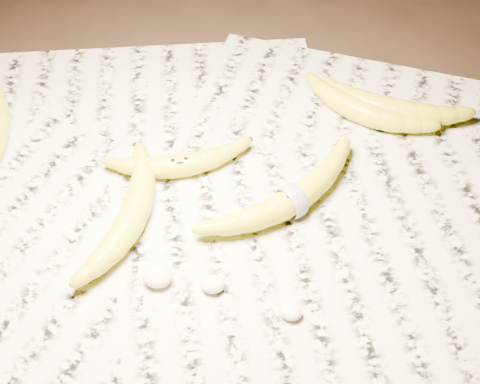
# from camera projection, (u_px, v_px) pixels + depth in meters

# --- Properties ---
(ground) EXTENTS (3.00, 3.00, 0.00)m
(ground) POSITION_uv_depth(u_px,v_px,m) (231.00, 215.00, 0.87)
(ground) COLOR black
(ground) RESTS_ON ground
(newspaper_patch) EXTENTS (0.90, 0.70, 0.01)m
(newspaper_patch) POSITION_uv_depth(u_px,v_px,m) (240.00, 204.00, 0.88)
(newspaper_patch) COLOR #BDB7A2
(newspaper_patch) RESTS_ON ground
(banana_left_b) EXTENTS (0.10, 0.21, 0.04)m
(banana_left_b) POSITION_uv_depth(u_px,v_px,m) (133.00, 214.00, 0.84)
(banana_left_b) COLOR gold
(banana_left_b) RESTS_ON newspaper_patch
(banana_center) EXTENTS (0.18, 0.10, 0.03)m
(banana_center) POSITION_uv_depth(u_px,v_px,m) (180.00, 164.00, 0.90)
(banana_center) COLOR gold
(banana_center) RESTS_ON newspaper_patch
(banana_taped) EXTENTS (0.21, 0.19, 0.04)m
(banana_taped) POSITION_uv_depth(u_px,v_px,m) (292.00, 199.00, 0.86)
(banana_taped) COLOR gold
(banana_taped) RESTS_ON newspaper_patch
(banana_upper_a) EXTENTS (0.19, 0.13, 0.04)m
(banana_upper_a) POSITION_uv_depth(u_px,v_px,m) (362.00, 110.00, 0.96)
(banana_upper_a) COLOR gold
(banana_upper_a) RESTS_ON newspaper_patch
(banana_upper_b) EXTENTS (0.20, 0.11, 0.04)m
(banana_upper_b) POSITION_uv_depth(u_px,v_px,m) (392.00, 109.00, 0.96)
(banana_upper_b) COLOR gold
(banana_upper_b) RESTS_ON newspaper_patch
(measuring_tape) EXTENTS (0.03, 0.04, 0.05)m
(measuring_tape) POSITION_uv_depth(u_px,v_px,m) (292.00, 199.00, 0.86)
(measuring_tape) COLOR white
(measuring_tape) RESTS_ON newspaper_patch
(flesh_chunk_a) EXTENTS (0.04, 0.03, 0.02)m
(flesh_chunk_a) POSITION_uv_depth(u_px,v_px,m) (157.00, 275.00, 0.79)
(flesh_chunk_a) COLOR beige
(flesh_chunk_a) RESTS_ON newspaper_patch
(flesh_chunk_b) EXTENTS (0.03, 0.02, 0.02)m
(flesh_chunk_b) POSITION_uv_depth(u_px,v_px,m) (212.00, 282.00, 0.79)
(flesh_chunk_b) COLOR beige
(flesh_chunk_b) RESTS_ON newspaper_patch
(flesh_chunk_c) EXTENTS (0.03, 0.02, 0.02)m
(flesh_chunk_c) POSITION_uv_depth(u_px,v_px,m) (291.00, 310.00, 0.77)
(flesh_chunk_c) COLOR beige
(flesh_chunk_c) RESTS_ON newspaper_patch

